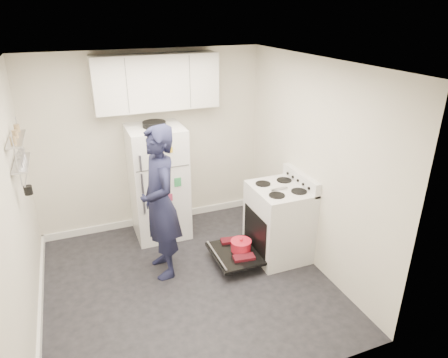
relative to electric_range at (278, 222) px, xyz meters
name	(u,v)px	position (x,y,z in m)	size (l,w,h in m)	color
room	(180,189)	(-1.29, -0.12, 0.74)	(3.21, 3.21, 2.51)	black
electric_range	(278,222)	(0.00, 0.00, 0.00)	(0.66, 0.76, 1.10)	silver
open_oven_door	(237,250)	(-0.56, 0.01, -0.29)	(0.55, 0.70, 0.21)	black
refrigerator	(158,182)	(-1.27, 1.10, 0.32)	(0.72, 0.74, 1.63)	white
upper_cabinets	(156,82)	(-1.16, 1.28, 1.63)	(1.60, 0.33, 0.70)	silver
wall_shelf_rack	(19,151)	(-2.78, 0.34, 1.21)	(0.14, 0.60, 0.61)	#B2B2B7
person	(160,203)	(-1.45, 0.19, 0.45)	(0.67, 0.44, 1.84)	#191B37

